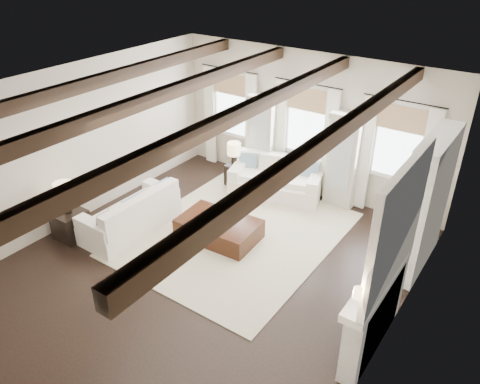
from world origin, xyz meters
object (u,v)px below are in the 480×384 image
Objects in this scene: sofa_back at (277,180)px; sofa_left at (133,215)px; side_table_front at (71,224)px; ottoman at (219,229)px; side_table_back at (234,175)px.

sofa_back reaches higher than sofa_left.
sofa_back is 3.37m from sofa_left.
sofa_back is 3.93× the size of side_table_front.
side_table_front is at bearing -149.23° from ottoman.
side_table_front is (-2.42, -3.83, -0.07)m from sofa_back.
side_table_back reaches higher than ottoman.
ottoman is 2.73× the size of side_table_front.
side_table_front is at bearing -122.30° from sofa_back.
ottoman is (-0.00, -2.19, -0.15)m from sofa_back.
sofa_back is 4.53m from side_table_front.
sofa_left is (-1.57, -2.97, 0.01)m from sofa_back.
sofa_back is at bearing 57.70° from side_table_front.
side_table_front is 1.06× the size of side_table_back.
side_table_front reaches higher than ottoman.
sofa_left is 1.32× the size of ottoman.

